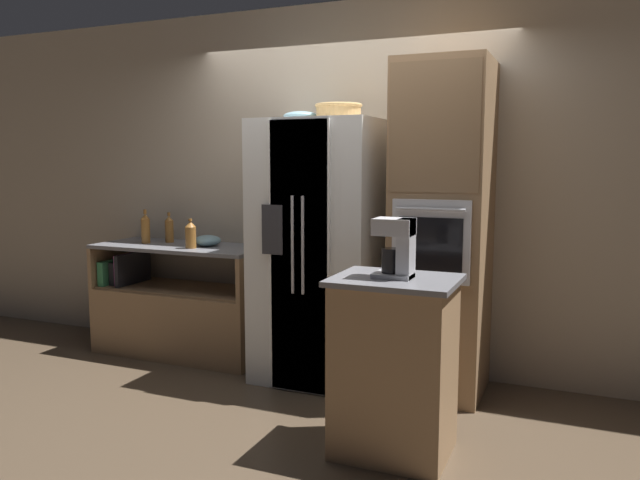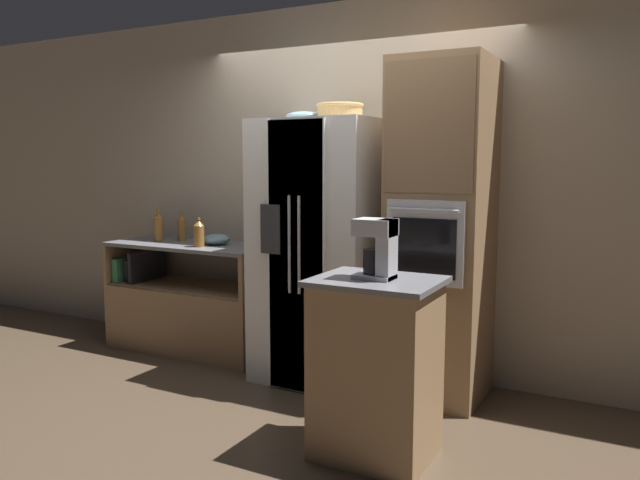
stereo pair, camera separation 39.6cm
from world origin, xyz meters
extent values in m
plane|color=#4C3D2D|center=(0.00, 0.00, 0.00)|extent=(20.00, 20.00, 0.00)
cube|color=tan|center=(0.00, 0.46, 1.40)|extent=(12.00, 0.06, 2.80)
cube|color=#93704C|center=(-1.35, 0.12, 0.27)|extent=(1.45, 0.61, 0.55)
cube|color=#93704C|center=(-1.35, 0.12, 0.55)|extent=(1.39, 0.56, 0.02)
cube|color=#93704C|center=(-2.05, 0.12, 0.72)|extent=(0.04, 0.61, 0.34)
cube|color=#93704C|center=(-0.64, 0.12, 0.72)|extent=(0.04, 0.61, 0.34)
cube|color=slate|center=(-1.35, 0.12, 0.90)|extent=(1.45, 0.61, 0.03)
cube|color=#337A4C|center=(-1.99, 0.09, 0.66)|extent=(0.06, 0.45, 0.20)
cube|color=black|center=(-1.93, 0.09, 0.66)|extent=(0.05, 0.32, 0.19)
cube|color=#934784|center=(-1.87, 0.09, 0.69)|extent=(0.04, 0.33, 0.26)
cube|color=black|center=(-1.83, 0.09, 0.69)|extent=(0.04, 0.43, 0.26)
cube|color=white|center=(-0.06, 0.05, 0.95)|extent=(0.87, 0.75, 1.90)
cube|color=white|center=(-0.07, -0.33, 0.95)|extent=(0.43, 0.02, 1.86)
cube|color=white|center=(-0.06, -0.33, 0.95)|extent=(0.43, 0.02, 1.86)
cylinder|color=#B2B2B7|center=(-0.10, -0.36, 1.04)|extent=(0.02, 0.02, 0.66)
cylinder|color=#B2B2B7|center=(-0.03, -0.36, 1.04)|extent=(0.02, 0.02, 0.66)
cube|color=#2D2D33|center=(-0.26, -0.35, 1.14)|extent=(0.16, 0.01, 0.34)
cube|color=#93704C|center=(0.81, 0.11, 1.13)|extent=(0.61, 0.64, 2.27)
cube|color=silver|center=(0.81, -0.23, 1.10)|extent=(0.50, 0.04, 0.53)
cube|color=black|center=(0.81, -0.25, 1.07)|extent=(0.41, 0.01, 0.37)
cylinder|color=#B2B2B7|center=(0.81, -0.27, 1.31)|extent=(0.44, 0.02, 0.02)
cube|color=olive|center=(0.81, -0.22, 1.82)|extent=(0.57, 0.01, 0.81)
cube|color=#93704C|center=(0.78, -0.93, 0.48)|extent=(0.61, 0.50, 0.95)
cube|color=slate|center=(0.78, -0.93, 0.97)|extent=(0.66, 0.54, 0.03)
cylinder|color=tan|center=(0.04, 0.12, 1.95)|extent=(0.32, 0.32, 0.10)
torus|color=tan|center=(0.04, 0.12, 2.00)|extent=(0.34, 0.34, 0.03)
ellipsoid|color=#668C99|center=(-0.25, 0.10, 1.93)|extent=(0.25, 0.25, 0.07)
cylinder|color=brown|center=(-1.69, 0.10, 1.02)|extent=(0.07, 0.07, 0.21)
cone|color=brown|center=(-1.69, 0.10, 1.14)|extent=(0.07, 0.07, 0.04)
cylinder|color=brown|center=(-1.69, 0.10, 1.18)|extent=(0.03, 0.03, 0.04)
cylinder|color=brown|center=(-1.55, 0.24, 1.01)|extent=(0.07, 0.07, 0.18)
cone|color=brown|center=(-1.55, 0.24, 1.12)|extent=(0.07, 0.07, 0.04)
cylinder|color=brown|center=(-1.55, 0.24, 1.16)|extent=(0.03, 0.03, 0.03)
cylinder|color=brown|center=(-1.17, 0.00, 1.00)|extent=(0.09, 0.09, 0.17)
cone|color=brown|center=(-1.17, 0.00, 1.11)|extent=(0.09, 0.09, 0.05)
cylinder|color=brown|center=(-1.17, 0.00, 1.14)|extent=(0.03, 0.03, 0.02)
ellipsoid|color=#668C99|center=(-1.12, 0.16, 0.96)|extent=(0.22, 0.22, 0.09)
cube|color=#B2B2B7|center=(0.77, -0.93, 1.00)|extent=(0.21, 0.16, 0.02)
cylinder|color=black|center=(0.75, -0.93, 1.08)|extent=(0.10, 0.10, 0.13)
cube|color=#B2B2B7|center=(0.84, -0.93, 1.14)|extent=(0.07, 0.14, 0.32)
cube|color=#B2B2B7|center=(0.77, -0.93, 1.26)|extent=(0.21, 0.16, 0.09)
camera|label=1|loc=(1.69, -4.11, 1.61)|focal=35.00mm
camera|label=2|loc=(2.05, -3.94, 1.61)|focal=35.00mm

